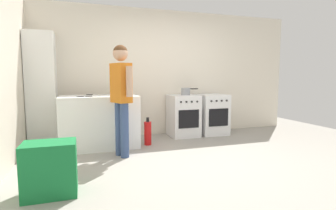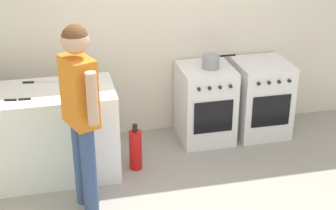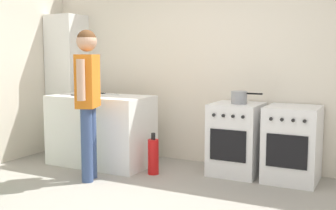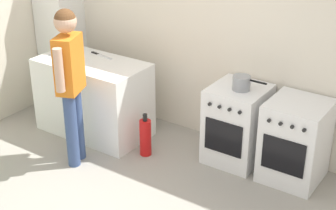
{
  "view_description": "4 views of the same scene",
  "coord_description": "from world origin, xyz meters",
  "px_view_note": "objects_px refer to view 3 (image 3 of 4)",
  "views": [
    {
      "loc": [
        -1.61,
        -3.42,
        1.22
      ],
      "look_at": [
        -0.29,
        0.62,
        0.77
      ],
      "focal_mm": 28.0,
      "sensor_mm": 36.0,
      "label": 1
    },
    {
      "loc": [
        -1.22,
        -3.36,
        2.8
      ],
      "look_at": [
        -0.27,
        0.72,
        0.86
      ],
      "focal_mm": 55.0,
      "sensor_mm": 36.0,
      "label": 2
    },
    {
      "loc": [
        1.88,
        -3.19,
        1.41
      ],
      "look_at": [
        -0.11,
        0.68,
        0.9
      ],
      "focal_mm": 45.0,
      "sensor_mm": 36.0,
      "label": 3
    },
    {
      "loc": [
        2.48,
        -2.88,
        2.97
      ],
      "look_at": [
        0.1,
        0.63,
        0.96
      ],
      "focal_mm": 55.0,
      "sensor_mm": 36.0,
      "label": 4
    }
  ],
  "objects_px": {
    "knife_carving": "(69,95)",
    "fire_extinguisher": "(153,156)",
    "knife_bread": "(108,94)",
    "knife_utility": "(85,96)",
    "person": "(88,91)",
    "larder_cabinet": "(68,83)",
    "oven_left": "(236,139)",
    "pot": "(239,97)",
    "oven_right": "(292,144)"
  },
  "relations": [
    {
      "from": "pot",
      "to": "fire_extinguisher",
      "type": "relative_size",
      "value": 0.73
    },
    {
      "from": "knife_carving",
      "to": "fire_extinguisher",
      "type": "xyz_separation_m",
      "value": [
        1.22,
        0.04,
        -0.69
      ]
    },
    {
      "from": "oven_right",
      "to": "knife_utility",
      "type": "distance_m",
      "value": 2.58
    },
    {
      "from": "oven_left",
      "to": "larder_cabinet",
      "type": "height_order",
      "value": "larder_cabinet"
    },
    {
      "from": "person",
      "to": "fire_extinguisher",
      "type": "height_order",
      "value": "person"
    },
    {
      "from": "knife_utility",
      "to": "person",
      "type": "xyz_separation_m",
      "value": [
        0.41,
        -0.46,
        0.12
      ]
    },
    {
      "from": "pot",
      "to": "knife_bread",
      "type": "xyz_separation_m",
      "value": [
        -1.78,
        -0.13,
        -0.02
      ]
    },
    {
      "from": "oven_left",
      "to": "knife_bread",
      "type": "height_order",
      "value": "knife_bread"
    },
    {
      "from": "knife_carving",
      "to": "oven_left",
      "type": "bearing_deg",
      "value": 13.94
    },
    {
      "from": "oven_right",
      "to": "pot",
      "type": "relative_size",
      "value": 2.32
    },
    {
      "from": "knife_bread",
      "to": "knife_utility",
      "type": "relative_size",
      "value": 1.39
    },
    {
      "from": "oven_left",
      "to": "larder_cabinet",
      "type": "bearing_deg",
      "value": 177.79
    },
    {
      "from": "oven_right",
      "to": "larder_cabinet",
      "type": "xyz_separation_m",
      "value": [
        -3.3,
        0.1,
        0.57
      ]
    },
    {
      "from": "knife_bread",
      "to": "person",
      "type": "height_order",
      "value": "person"
    },
    {
      "from": "pot",
      "to": "knife_utility",
      "type": "xyz_separation_m",
      "value": [
        -1.85,
        -0.52,
        -0.02
      ]
    },
    {
      "from": "oven_right",
      "to": "knife_bread",
      "type": "bearing_deg",
      "value": -176.18
    },
    {
      "from": "pot",
      "to": "knife_carving",
      "type": "distance_m",
      "value": 2.19
    },
    {
      "from": "oven_left",
      "to": "fire_extinguisher",
      "type": "bearing_deg",
      "value": -151.22
    },
    {
      "from": "oven_left",
      "to": "knife_carving",
      "type": "distance_m",
      "value": 2.21
    },
    {
      "from": "oven_left",
      "to": "pot",
      "type": "xyz_separation_m",
      "value": [
        0.04,
        -0.03,
        0.5
      ]
    },
    {
      "from": "pot",
      "to": "knife_carving",
      "type": "relative_size",
      "value": 1.11
    },
    {
      "from": "oven_left",
      "to": "knife_utility",
      "type": "height_order",
      "value": "knife_utility"
    },
    {
      "from": "oven_right",
      "to": "pot",
      "type": "height_order",
      "value": "pot"
    },
    {
      "from": "oven_left",
      "to": "person",
      "type": "height_order",
      "value": "person"
    },
    {
      "from": "knife_carving",
      "to": "knife_utility",
      "type": "relative_size",
      "value": 1.31
    },
    {
      "from": "oven_left",
      "to": "pot",
      "type": "distance_m",
      "value": 0.5
    },
    {
      "from": "oven_left",
      "to": "oven_right",
      "type": "relative_size",
      "value": 1.0
    },
    {
      "from": "knife_carving",
      "to": "person",
      "type": "xyz_separation_m",
      "value": [
        0.68,
        -0.49,
        0.12
      ]
    },
    {
      "from": "knife_carving",
      "to": "fire_extinguisher",
      "type": "bearing_deg",
      "value": 1.93
    },
    {
      "from": "oven_right",
      "to": "fire_extinguisher",
      "type": "xyz_separation_m",
      "value": [
        -1.52,
        -0.48,
        -0.21
      ]
    },
    {
      "from": "pot",
      "to": "knife_carving",
      "type": "xyz_separation_m",
      "value": [
        -2.13,
        -0.49,
        -0.02
      ]
    },
    {
      "from": "oven_left",
      "to": "person",
      "type": "bearing_deg",
      "value": -144.25
    },
    {
      "from": "knife_carving",
      "to": "fire_extinguisher",
      "type": "relative_size",
      "value": 0.66
    },
    {
      "from": "oven_left",
      "to": "knife_utility",
      "type": "distance_m",
      "value": 1.96
    },
    {
      "from": "knife_bread",
      "to": "person",
      "type": "distance_m",
      "value": 0.92
    },
    {
      "from": "oven_left",
      "to": "oven_right",
      "type": "xyz_separation_m",
      "value": [
        0.65,
        0.0,
        0.0
      ]
    },
    {
      "from": "oven_left",
      "to": "oven_right",
      "type": "bearing_deg",
      "value": 0.0
    },
    {
      "from": "knife_utility",
      "to": "person",
      "type": "relative_size",
      "value": 0.15
    },
    {
      "from": "oven_right",
      "to": "person",
      "type": "height_order",
      "value": "person"
    },
    {
      "from": "knife_bread",
      "to": "knife_carving",
      "type": "relative_size",
      "value": 1.06
    },
    {
      "from": "fire_extinguisher",
      "to": "larder_cabinet",
      "type": "xyz_separation_m",
      "value": [
        -1.78,
        0.58,
        0.78
      ]
    },
    {
      "from": "oven_left",
      "to": "pot",
      "type": "relative_size",
      "value": 2.32
    },
    {
      "from": "knife_utility",
      "to": "fire_extinguisher",
      "type": "xyz_separation_m",
      "value": [
        0.95,
        0.07,
        -0.69
      ]
    },
    {
      "from": "oven_right",
      "to": "knife_bread",
      "type": "xyz_separation_m",
      "value": [
        -2.4,
        -0.16,
        0.48
      ]
    },
    {
      "from": "pot",
      "to": "fire_extinguisher",
      "type": "height_order",
      "value": "pot"
    },
    {
      "from": "pot",
      "to": "person",
      "type": "relative_size",
      "value": 0.22
    },
    {
      "from": "oven_right",
      "to": "knife_utility",
      "type": "xyz_separation_m",
      "value": [
        -2.47,
        -0.55,
        0.48
      ]
    },
    {
      "from": "oven_right",
      "to": "fire_extinguisher",
      "type": "bearing_deg",
      "value": -162.6
    },
    {
      "from": "person",
      "to": "knife_bread",
      "type": "bearing_deg",
      "value": 111.44
    },
    {
      "from": "oven_right",
      "to": "knife_bread",
      "type": "distance_m",
      "value": 2.45
    }
  ]
}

